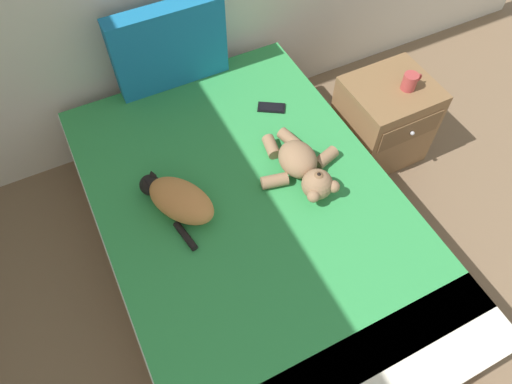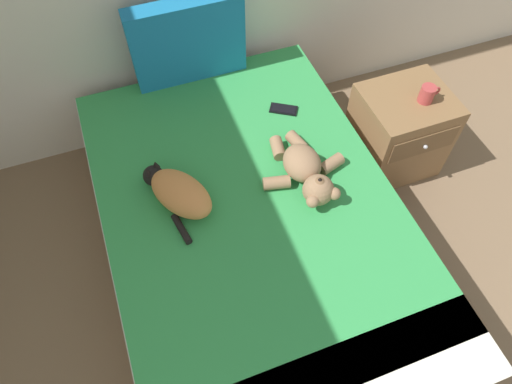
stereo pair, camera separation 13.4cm
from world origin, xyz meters
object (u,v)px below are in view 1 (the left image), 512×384
Objects in this scene: patterned_cushion at (169,47)px; cell_phone at (271,108)px; bed at (253,234)px; teddy_bear at (303,167)px; mug at (410,81)px; nightstand at (383,121)px; cat at (178,199)px.

cell_phone is at bearing -49.06° from patterned_cushion.
teddy_bear is (0.30, 0.06, 0.32)m from bed.
bed is 17.48× the size of mug.
nightstand is (0.74, 0.28, -0.30)m from teddy_bear.
bed is 4.37× the size of teddy_bear.
cell_phone is 1.36× the size of mug.
patterned_cushion reaches higher than bed.
teddy_bear is 2.93× the size of cell_phone.
cat is at bearing 154.17° from bed.
cell_phone is at bearing 162.02° from mug.
patterned_cushion is at bearing 70.37° from cat.
bed is 3.92× the size of nightstand.
mug reaches higher than bed.
cat is 2.69× the size of cell_phone.
nightstand reaches higher than bed.
mug is (1.11, -0.68, -0.14)m from patterned_cushion.
patterned_cushion is 0.63m from cell_phone.
nightstand is (1.04, 0.33, 0.02)m from bed.
nightstand is at bearing 20.48° from teddy_bear.
cell_phone is 0.73m from nightstand.
teddy_bear is at bearing 10.65° from bed.
mug is (0.81, 0.24, 0.02)m from teddy_bear.
teddy_bear is 0.90× the size of nightstand.
nightstand is (1.34, 0.19, -0.30)m from cat.
cell_phone is (0.68, 0.38, -0.07)m from cat.
nightstand is (0.66, -0.19, -0.23)m from cell_phone.
cell_phone is (0.08, 0.47, -0.06)m from teddy_bear.
mug reaches higher than nightstand.
bed is 4.77× the size of cat.
teddy_bear reaches higher than nightstand.
cat is at bearing -174.13° from mug.
patterned_cushion is 1.29× the size of teddy_bear.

